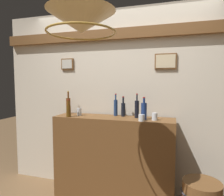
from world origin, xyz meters
TOP-DOWN VIEW (x-y plane):
  - panelled_rear_partition at (0.00, 1.10)m, footprint 3.47×0.15m
  - bar_shelf_unit at (0.00, 0.83)m, footprint 1.54×0.38m
  - liquor_bottle_tequila at (0.40, 0.78)m, footprint 0.07×0.07m
  - liquor_bottle_gin at (0.30, 0.88)m, footprint 0.06×0.06m
  - liquor_bottle_sherry at (0.00, 0.95)m, footprint 0.05×0.05m
  - liquor_bottle_vermouth at (-0.70, 0.94)m, footprint 0.06×0.06m
  - liquor_bottle_port at (-0.56, 0.69)m, footprint 0.06×0.06m
  - liquor_bottle_scotch at (0.11, 0.93)m, footprint 0.05×0.05m
  - glass_tumbler_rocks at (0.38, 0.68)m, footprint 0.07×0.07m
  - glass_tumbler_highball at (-0.47, 0.82)m, footprint 0.06×0.06m
  - glass_tumbler_shot at (0.52, 0.78)m, footprint 0.07×0.07m
  - pendant_lamp at (0.03, -0.14)m, footprint 0.55×0.55m

SIDE VIEW (x-z plane):
  - bar_shelf_unit at x=0.00m, z-range 0.00..1.09m
  - glass_tumbler_rocks at x=0.38m, z-range 1.09..1.17m
  - glass_tumbler_shot at x=0.52m, z-range 1.09..1.18m
  - glass_tumbler_highball at x=-0.47m, z-range 1.09..1.20m
  - liquor_bottle_port at x=-0.56m, z-range 1.06..1.29m
  - liquor_bottle_scotch at x=0.11m, z-range 1.06..1.32m
  - liquor_bottle_tequila at x=0.40m, z-range 1.07..1.34m
  - liquor_bottle_sherry at x=0.00m, z-range 1.06..1.35m
  - liquor_bottle_gin at x=0.30m, z-range 1.06..1.36m
  - liquor_bottle_vermouth at x=-0.70m, z-range 1.05..1.37m
  - panelled_rear_partition at x=0.00m, z-range 0.06..2.59m
  - pendant_lamp at x=0.03m, z-range 1.75..2.26m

